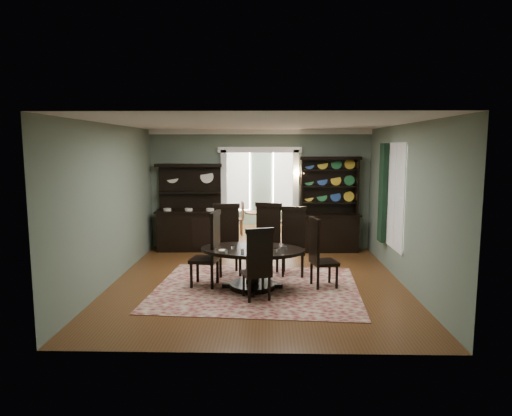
{
  "coord_description": "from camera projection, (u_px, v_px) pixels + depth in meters",
  "views": [
    {
      "loc": [
        0.18,
        -8.44,
        2.59
      ],
      "look_at": [
        -0.04,
        0.6,
        1.36
      ],
      "focal_mm": 32.0,
      "sensor_mm": 36.0,
      "label": 1
    }
  ],
  "objects": [
    {
      "name": "room",
      "position": [
        257.0,
        201.0,
        8.55
      ],
      "size": [
        5.51,
        6.01,
        3.01
      ],
      "color": "brown",
      "rests_on": "ground"
    },
    {
      "name": "parlor",
      "position": [
        261.0,
        181.0,
        13.99
      ],
      "size": [
        3.51,
        3.5,
        3.01
      ],
      "color": "brown",
      "rests_on": "ground"
    },
    {
      "name": "doorway_trim",
      "position": [
        260.0,
        185.0,
        11.47
      ],
      "size": [
        2.08,
        0.25,
        2.57
      ],
      "color": "white",
      "rests_on": "floor"
    },
    {
      "name": "right_window",
      "position": [
        389.0,
        195.0,
        9.36
      ],
      "size": [
        0.15,
        1.47,
        2.12
      ],
      "color": "white",
      "rests_on": "wall_right"
    },
    {
      "name": "wall_sconce",
      "position": [
        298.0,
        175.0,
        11.26
      ],
      "size": [
        0.27,
        0.21,
        0.21
      ],
      "color": "#B2772F",
      "rests_on": "back_wall_right"
    },
    {
      "name": "rug",
      "position": [
        257.0,
        288.0,
        8.36
      ],
      "size": [
        3.87,
        3.28,
        0.01
      ],
      "primitive_type": "cube",
      "rotation": [
        0.0,
        0.0,
        -0.07
      ],
      "color": "maroon",
      "rests_on": "floor"
    },
    {
      "name": "dining_table",
      "position": [
        252.0,
        261.0,
        8.29
      ],
      "size": [
        2.03,
        1.97,
        0.75
      ],
      "rotation": [
        0.0,
        0.0,
        -0.13
      ],
      "color": "black",
      "rests_on": "rug"
    },
    {
      "name": "centerpiece",
      "position": [
        256.0,
        246.0,
        8.18
      ],
      "size": [
        1.24,
        0.8,
        0.2
      ],
      "color": "white",
      "rests_on": "dining_table"
    },
    {
      "name": "chair_far_left",
      "position": [
        227.0,
        237.0,
        9.28
      ],
      "size": [
        0.64,
        0.62,
        1.43
      ],
      "rotation": [
        0.0,
        0.0,
        3.4
      ],
      "color": "black",
      "rests_on": "rug"
    },
    {
      "name": "chair_far_mid",
      "position": [
        267.0,
        236.0,
        9.3
      ],
      "size": [
        0.67,
        0.65,
        1.45
      ],
      "rotation": [
        0.0,
        0.0,
        2.82
      ],
      "color": "black",
      "rests_on": "rug"
    },
    {
      "name": "chair_far_right",
      "position": [
        293.0,
        239.0,
        9.25
      ],
      "size": [
        0.55,
        0.52,
        1.37
      ],
      "rotation": [
        0.0,
        0.0,
        3.05
      ],
      "color": "black",
      "rests_on": "rug"
    },
    {
      "name": "chair_end_left",
      "position": [
        210.0,
        247.0,
        8.39
      ],
      "size": [
        0.57,
        0.59,
        1.41
      ],
      "rotation": [
        0.0,
        0.0,
        1.42
      ],
      "color": "black",
      "rests_on": "rug"
    },
    {
      "name": "chair_end_right",
      "position": [
        319.0,
        251.0,
        8.35
      ],
      "size": [
        0.56,
        0.57,
        1.3
      ],
      "rotation": [
        0.0,
        0.0,
        -1.33
      ],
      "color": "black",
      "rests_on": "rug"
    },
    {
      "name": "chair_near",
      "position": [
        258.0,
        263.0,
        7.6
      ],
      "size": [
        0.58,
        0.56,
        1.26
      ],
      "rotation": [
        0.0,
        0.0,
        0.32
      ],
      "color": "black",
      "rests_on": "rug"
    },
    {
      "name": "sideboard",
      "position": [
        189.0,
        220.0,
        11.38
      ],
      "size": [
        1.66,
        0.64,
        2.16
      ],
      "rotation": [
        0.0,
        0.0,
        0.04
      ],
      "color": "black",
      "rests_on": "floor"
    },
    {
      "name": "welsh_dresser",
      "position": [
        329.0,
        217.0,
        11.28
      ],
      "size": [
        1.52,
        0.61,
        2.34
      ],
      "rotation": [
        0.0,
        0.0,
        0.04
      ],
      "color": "black",
      "rests_on": "floor"
    },
    {
      "name": "parlor_table",
      "position": [
        258.0,
        220.0,
        13.36
      ],
      "size": [
        0.74,
        0.74,
        0.68
      ],
      "color": "brown",
      "rests_on": "parlor_floor"
    },
    {
      "name": "parlor_chair_left",
      "position": [
        239.0,
        217.0,
        13.28
      ],
      "size": [
        0.44,
        0.43,
        0.99
      ],
      "rotation": [
        0.0,
        0.0,
        1.76
      ],
      "color": "brown",
      "rests_on": "parlor_floor"
    },
    {
      "name": "parlor_chair_right",
      "position": [
        277.0,
        220.0,
        13.37
      ],
      "size": [
        0.37,
        0.36,
        0.84
      ],
      "rotation": [
        0.0,
        0.0,
        -1.45
      ],
      "color": "brown",
      "rests_on": "parlor_floor"
    }
  ]
}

